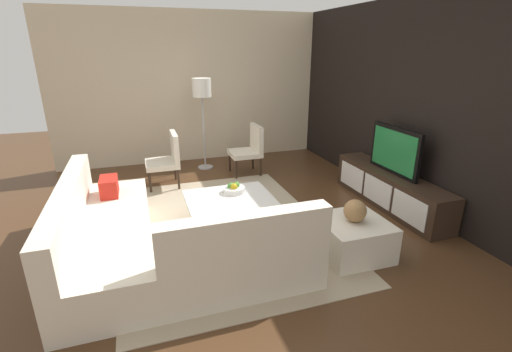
% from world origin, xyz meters
% --- Properties ---
extents(ground_plane, '(14.00, 14.00, 0.00)m').
position_xyz_m(ground_plane, '(0.00, 0.00, 0.00)').
color(ground_plane, '#4C301C').
extents(feature_wall_back, '(6.40, 0.12, 2.80)m').
position_xyz_m(feature_wall_back, '(0.00, 2.70, 1.40)').
color(feature_wall_back, black).
rests_on(feature_wall_back, ground).
extents(side_wall_left, '(0.12, 5.20, 2.80)m').
position_xyz_m(side_wall_left, '(-3.20, 0.20, 1.40)').
color(side_wall_left, beige).
rests_on(side_wall_left, ground).
extents(area_rug, '(3.40, 2.44, 0.01)m').
position_xyz_m(area_rug, '(-0.10, 0.00, 0.01)').
color(area_rug, tan).
rests_on(area_rug, ground).
extents(media_console, '(2.08, 0.43, 0.50)m').
position_xyz_m(media_console, '(-0.00, 2.40, 0.25)').
color(media_console, '#332319').
rests_on(media_console, ground).
extents(television, '(0.95, 0.06, 0.64)m').
position_xyz_m(television, '(0.00, 2.40, 0.82)').
color(television, black).
rests_on(television, media_console).
extents(sectional_couch, '(2.44, 2.36, 0.85)m').
position_xyz_m(sectional_couch, '(0.52, -0.88, 0.29)').
color(sectional_couch, beige).
rests_on(sectional_couch, ground).
extents(coffee_table, '(0.93, 1.06, 0.38)m').
position_xyz_m(coffee_table, '(-0.10, 0.10, 0.20)').
color(coffee_table, '#332319').
rests_on(coffee_table, ground).
extents(accent_chair_near, '(0.57, 0.52, 0.87)m').
position_xyz_m(accent_chair_near, '(-1.82, -0.49, 0.49)').
color(accent_chair_near, '#332319').
rests_on(accent_chair_near, ground).
extents(floor_lamp, '(0.33, 0.33, 1.64)m').
position_xyz_m(floor_lamp, '(-2.54, 0.24, 1.39)').
color(floor_lamp, '#A5A5AA').
rests_on(floor_lamp, ground).
extents(ottoman, '(0.70, 0.70, 0.40)m').
position_xyz_m(ottoman, '(0.95, 1.19, 0.20)').
color(ottoman, beige).
rests_on(ottoman, ground).
extents(fruit_bowl, '(0.28, 0.28, 0.13)m').
position_xyz_m(fruit_bowl, '(-0.28, 0.20, 0.43)').
color(fruit_bowl, silver).
rests_on(fruit_bowl, coffee_table).
extents(accent_chair_far, '(0.53, 0.52, 0.87)m').
position_xyz_m(accent_chair_far, '(-1.98, 0.95, 0.49)').
color(accent_chair_far, '#332319').
rests_on(accent_chair_far, ground).
extents(decorative_ball, '(0.24, 0.24, 0.24)m').
position_xyz_m(decorative_ball, '(0.95, 1.19, 0.52)').
color(decorative_ball, '#997247').
rests_on(decorative_ball, ottoman).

